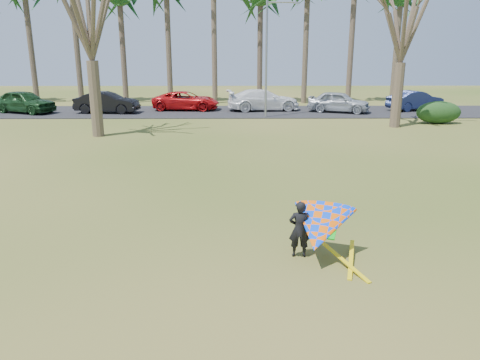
{
  "coord_description": "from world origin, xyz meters",
  "views": [
    {
      "loc": [
        -0.12,
        -11.5,
        4.99
      ],
      "look_at": [
        0.0,
        2.0,
        1.1
      ],
      "focal_mm": 35.0,
      "sensor_mm": 36.0,
      "label": 1
    }
  ],
  "objects_px": {
    "bare_tree_right": "(404,18)",
    "car_4": "(339,102)",
    "car_0": "(24,102)",
    "streetlight": "(269,54)",
    "car_1": "(107,102)",
    "car_3": "(263,100)",
    "car_5": "(415,100)",
    "kite_flyer": "(319,228)",
    "car_2": "(186,101)",
    "bare_tree_left": "(88,8)"
  },
  "relations": [
    {
      "from": "car_5",
      "to": "kite_flyer",
      "type": "height_order",
      "value": "kite_flyer"
    },
    {
      "from": "car_5",
      "to": "bare_tree_right",
      "type": "bearing_deg",
      "value": 129.76
    },
    {
      "from": "car_0",
      "to": "streetlight",
      "type": "bearing_deg",
      "value": -74.37
    },
    {
      "from": "bare_tree_right",
      "to": "car_5",
      "type": "bearing_deg",
      "value": 61.87
    },
    {
      "from": "bare_tree_left",
      "to": "car_4",
      "type": "height_order",
      "value": "bare_tree_left"
    },
    {
      "from": "car_3",
      "to": "streetlight",
      "type": "bearing_deg",
      "value": 173.91
    },
    {
      "from": "streetlight",
      "to": "kite_flyer",
      "type": "height_order",
      "value": "streetlight"
    },
    {
      "from": "car_1",
      "to": "car_4",
      "type": "xyz_separation_m",
      "value": [
        17.67,
        0.26,
        0.01
      ]
    },
    {
      "from": "car_1",
      "to": "kite_flyer",
      "type": "distance_m",
      "value": 28.01
    },
    {
      "from": "car_0",
      "to": "kite_flyer",
      "type": "height_order",
      "value": "kite_flyer"
    },
    {
      "from": "bare_tree_left",
      "to": "car_2",
      "type": "bearing_deg",
      "value": 70.25
    },
    {
      "from": "kite_flyer",
      "to": "bare_tree_right",
      "type": "bearing_deg",
      "value": 66.97
    },
    {
      "from": "car_1",
      "to": "kite_flyer",
      "type": "height_order",
      "value": "kite_flyer"
    },
    {
      "from": "bare_tree_right",
      "to": "car_4",
      "type": "height_order",
      "value": "bare_tree_right"
    },
    {
      "from": "car_1",
      "to": "car_4",
      "type": "height_order",
      "value": "car_4"
    },
    {
      "from": "car_2",
      "to": "kite_flyer",
      "type": "xyz_separation_m",
      "value": [
        5.92,
        -27.11,
        0.05
      ]
    },
    {
      "from": "bare_tree_right",
      "to": "streetlight",
      "type": "relative_size",
      "value": 1.15
    },
    {
      "from": "car_0",
      "to": "car_5",
      "type": "distance_m",
      "value": 30.31
    },
    {
      "from": "car_0",
      "to": "car_2",
      "type": "relative_size",
      "value": 0.95
    },
    {
      "from": "car_1",
      "to": "bare_tree_left",
      "type": "bearing_deg",
      "value": -163.19
    },
    {
      "from": "streetlight",
      "to": "car_1",
      "type": "relative_size",
      "value": 1.68
    },
    {
      "from": "car_1",
      "to": "car_4",
      "type": "distance_m",
      "value": 17.67
    },
    {
      "from": "streetlight",
      "to": "car_4",
      "type": "height_order",
      "value": "streetlight"
    },
    {
      "from": "car_2",
      "to": "car_5",
      "type": "height_order",
      "value": "car_5"
    },
    {
      "from": "bare_tree_right",
      "to": "car_1",
      "type": "distance_m",
      "value": 21.63
    },
    {
      "from": "bare_tree_right",
      "to": "car_2",
      "type": "distance_m",
      "value": 17.15
    },
    {
      "from": "bare_tree_right",
      "to": "car_1",
      "type": "height_order",
      "value": "bare_tree_right"
    },
    {
      "from": "car_4",
      "to": "kite_flyer",
      "type": "distance_m",
      "value": 26.37
    },
    {
      "from": "kite_flyer",
      "to": "streetlight",
      "type": "bearing_deg",
      "value": 89.2
    },
    {
      "from": "car_3",
      "to": "car_5",
      "type": "bearing_deg",
      "value": -97.61
    },
    {
      "from": "bare_tree_right",
      "to": "car_3",
      "type": "relative_size",
      "value": 1.63
    },
    {
      "from": "streetlight",
      "to": "car_3",
      "type": "distance_m",
      "value": 5.05
    },
    {
      "from": "car_0",
      "to": "car_3",
      "type": "distance_m",
      "value": 18.28
    },
    {
      "from": "car_1",
      "to": "car_3",
      "type": "xyz_separation_m",
      "value": [
        11.95,
        1.33,
        0.04
      ]
    },
    {
      "from": "bare_tree_right",
      "to": "car_4",
      "type": "distance_m",
      "value": 8.94
    },
    {
      "from": "car_2",
      "to": "kite_flyer",
      "type": "bearing_deg",
      "value": -163.51
    },
    {
      "from": "streetlight",
      "to": "bare_tree_right",
      "type": "bearing_deg",
      "value": -27.03
    },
    {
      "from": "car_0",
      "to": "car_1",
      "type": "xyz_separation_m",
      "value": [
        6.3,
        -0.12,
        -0.06
      ]
    },
    {
      "from": "bare_tree_right",
      "to": "kite_flyer",
      "type": "height_order",
      "value": "bare_tree_right"
    },
    {
      "from": "car_3",
      "to": "car_1",
      "type": "bearing_deg",
      "value": 88.38
    },
    {
      "from": "bare_tree_left",
      "to": "car_0",
      "type": "xyz_separation_m",
      "value": [
        -8.2,
        9.35,
        -6.01
      ]
    },
    {
      "from": "streetlight",
      "to": "kite_flyer",
      "type": "bearing_deg",
      "value": -90.8
    },
    {
      "from": "car_1",
      "to": "car_5",
      "type": "distance_m",
      "value": 24.03
    },
    {
      "from": "car_1",
      "to": "car_5",
      "type": "xyz_separation_m",
      "value": [
        23.98,
        1.4,
        -0.03
      ]
    },
    {
      "from": "car_1",
      "to": "car_4",
      "type": "relative_size",
      "value": 1.02
    },
    {
      "from": "car_1",
      "to": "car_3",
      "type": "height_order",
      "value": "car_3"
    },
    {
      "from": "bare_tree_right",
      "to": "car_2",
      "type": "xyz_separation_m",
      "value": [
        -14.08,
        7.91,
        -5.78
      ]
    },
    {
      "from": "bare_tree_left",
      "to": "car_1",
      "type": "relative_size",
      "value": 2.04
    },
    {
      "from": "bare_tree_left",
      "to": "car_5",
      "type": "relative_size",
      "value": 2.11
    },
    {
      "from": "car_0",
      "to": "bare_tree_left",
      "type": "bearing_deg",
      "value": -115.83
    }
  ]
}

